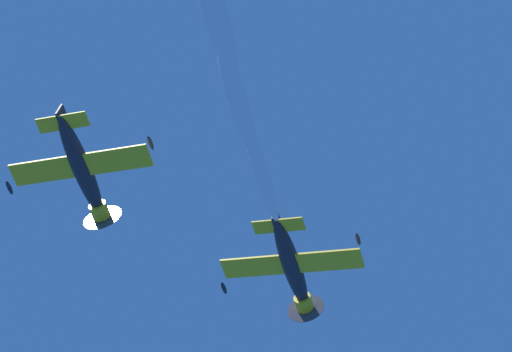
{
  "coord_description": "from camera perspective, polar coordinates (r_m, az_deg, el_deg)",
  "views": [
    {
      "loc": [
        -39.73,
        17.22,
        1.43
      ],
      "look_at": [
        -8.95,
        -0.5,
        57.69
      ],
      "focal_mm": 73.05,
      "sensor_mm": 36.0,
      "label": 1
    }
  ],
  "objects": [
    {
      "name": "airplane_lead",
      "position": [
        70.15,
        2.0,
        -5.04
      ],
      "size": [
        8.21,
        8.07,
        3.18
      ],
      "color": "#232328"
    },
    {
      "name": "airplane_left_wingman",
      "position": [
        68.3,
        -9.47,
        0.3
      ],
      "size": [
        8.15,
        8.13,
        3.06
      ],
      "color": "#232328"
    }
  ]
}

